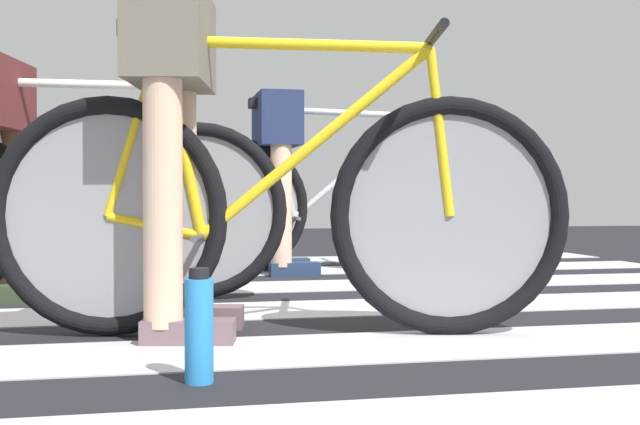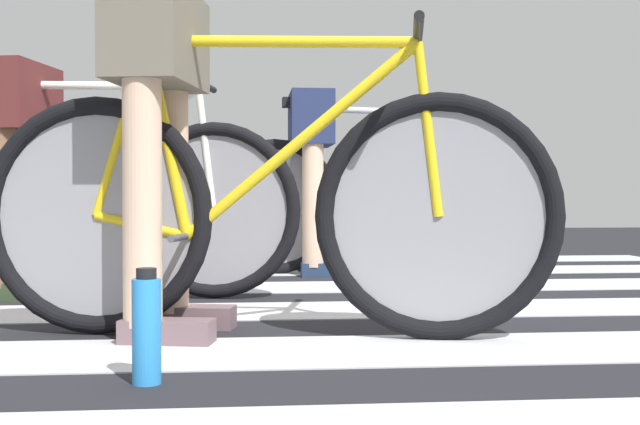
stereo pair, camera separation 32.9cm
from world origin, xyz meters
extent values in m
cube|color=black|center=(0.00, 0.00, 0.01)|extent=(18.00, 14.00, 0.02)
cube|color=silver|center=(0.06, -0.89, 0.02)|extent=(5.20, 0.44, 0.00)
cube|color=silver|center=(-0.11, -0.12, 0.02)|extent=(5.20, 0.44, 0.00)
cube|color=silver|center=(0.13, 0.62, 0.02)|extent=(5.20, 0.44, 0.00)
cube|color=silver|center=(-0.05, 1.36, 0.02)|extent=(5.20, 0.44, 0.00)
cube|color=silver|center=(-0.02, 2.12, 0.02)|extent=(5.20, 0.44, 0.00)
torus|color=black|center=(-0.50, -0.55, 0.38)|extent=(0.71, 0.20, 0.72)
torus|color=black|center=(0.50, -0.75, 0.38)|extent=(0.71, 0.20, 0.72)
cylinder|color=gray|center=(-0.50, -0.55, 0.38)|extent=(0.60, 0.13, 0.61)
cylinder|color=gray|center=(0.50, -0.75, 0.38)|extent=(0.60, 0.13, 0.61)
cylinder|color=yellow|center=(0.05, -0.66, 0.89)|extent=(0.79, 0.19, 0.05)
cylinder|color=yellow|center=(0.11, -0.67, 0.60)|extent=(0.69, 0.17, 0.59)
cylinder|color=yellow|center=(-0.29, -0.59, 0.61)|extent=(0.16, 0.06, 0.59)
cylinder|color=yellow|center=(-0.36, -0.58, 0.35)|extent=(0.29, 0.08, 0.09)
cylinder|color=yellow|center=(-0.42, -0.57, 0.64)|extent=(0.19, 0.06, 0.53)
cylinder|color=yellow|center=(0.47, -0.75, 0.63)|extent=(0.09, 0.05, 0.50)
cube|color=black|center=(-0.34, -0.58, 0.93)|extent=(0.25, 0.14, 0.05)
cylinder|color=black|center=(0.44, -0.74, 0.90)|extent=(0.13, 0.52, 0.03)
cylinder|color=#4C4C51|center=(-0.23, -0.61, 0.32)|extent=(0.09, 0.34, 0.02)
cylinder|color=beige|center=(-0.29, -0.45, 0.54)|extent=(0.11, 0.11, 0.93)
cylinder|color=beige|center=(-0.34, -0.73, 0.54)|extent=(0.11, 0.11, 0.93)
cube|color=#6B6456|center=(-0.32, -0.59, 0.90)|extent=(0.30, 0.45, 0.28)
cube|color=#6C545A|center=(-0.22, -0.47, 0.06)|extent=(0.27, 0.15, 0.07)
cube|color=#6C545A|center=(-0.27, -0.74, 0.06)|extent=(0.27, 0.15, 0.07)
torus|color=black|center=(-0.18, 0.27, 0.38)|extent=(0.71, 0.20, 0.72)
cylinder|color=gray|center=(-0.18, 0.27, 0.38)|extent=(0.60, 0.13, 0.61)
cylinder|color=white|center=(-0.63, 0.36, 0.89)|extent=(0.79, 0.19, 0.05)
cylinder|color=white|center=(-0.58, 0.35, 0.60)|extent=(0.69, 0.17, 0.59)
cylinder|color=white|center=(-0.97, 0.43, 0.61)|extent=(0.16, 0.06, 0.59)
cylinder|color=white|center=(-0.21, 0.28, 0.63)|extent=(0.09, 0.05, 0.50)
cylinder|color=black|center=(-0.24, 0.28, 0.90)|extent=(0.13, 0.52, 0.03)
cylinder|color=#4C4C51|center=(-0.91, 0.42, 0.32)|extent=(0.09, 0.34, 0.02)
cylinder|color=brown|center=(-0.97, 0.58, 0.51)|extent=(0.11, 0.11, 0.87)
cube|color=#324227|center=(-0.90, 0.56, 0.06)|extent=(0.27, 0.15, 0.07)
torus|color=black|center=(0.10, 1.25, 0.38)|extent=(0.72, 0.06, 0.72)
torus|color=black|center=(1.12, 1.25, 0.38)|extent=(0.72, 0.06, 0.72)
cylinder|color=gray|center=(0.10, 1.25, 0.38)|extent=(0.61, 0.01, 0.61)
cylinder|color=gray|center=(1.12, 1.25, 0.38)|extent=(0.61, 0.01, 0.61)
cylinder|color=#B0B6BE|center=(0.66, 1.25, 0.89)|extent=(0.80, 0.03, 0.05)
cylinder|color=#B0B6BE|center=(0.72, 1.25, 0.60)|extent=(0.70, 0.03, 0.59)
cylinder|color=#B0B6BE|center=(0.32, 1.25, 0.61)|extent=(0.15, 0.03, 0.59)
cylinder|color=#B0B6BE|center=(0.24, 1.25, 0.35)|extent=(0.29, 0.03, 0.09)
cylinder|color=#B0B6BE|center=(0.18, 1.25, 0.64)|extent=(0.18, 0.03, 0.53)
cylinder|color=#B0B6BE|center=(1.09, 1.25, 0.63)|extent=(0.09, 0.03, 0.50)
cube|color=black|center=(0.26, 1.25, 0.93)|extent=(0.24, 0.09, 0.05)
cylinder|color=black|center=(1.06, 1.25, 0.90)|extent=(0.03, 0.52, 0.03)
cylinder|color=#4C4C51|center=(0.38, 1.25, 0.32)|extent=(0.02, 0.34, 0.02)
cylinder|color=beige|center=(0.29, 1.39, 0.51)|extent=(0.11, 0.11, 0.87)
cylinder|color=beige|center=(0.29, 1.11, 0.51)|extent=(0.11, 0.11, 0.87)
cube|color=#1E284C|center=(0.29, 1.25, 0.84)|extent=(0.22, 0.41, 0.28)
cube|color=navy|center=(0.36, 1.39, 0.06)|extent=(0.26, 0.10, 0.07)
cube|color=navy|center=(0.36, 1.11, 0.06)|extent=(0.26, 0.10, 0.07)
cylinder|color=#2C8DE1|center=(-0.27, -1.22, 0.14)|extent=(0.06, 0.06, 0.23)
cylinder|color=black|center=(-0.27, -1.22, 0.27)|extent=(0.05, 0.05, 0.02)
camera|label=1|loc=(-0.38, -3.05, 0.44)|focal=45.68mm
camera|label=2|loc=(-0.05, -3.05, 0.44)|focal=45.68mm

